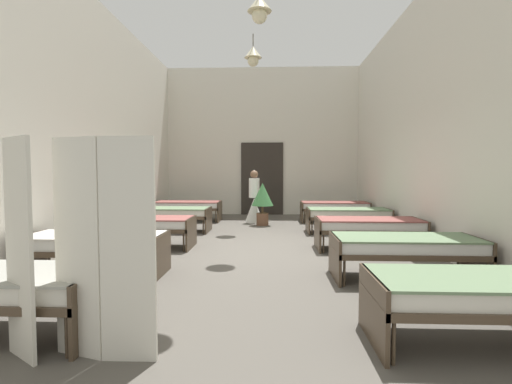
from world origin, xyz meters
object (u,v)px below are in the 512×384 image
(bed_right_row_1, at_px, (405,247))
(bed_right_row_2, at_px, (369,226))
(bed_left_row_3, at_px, (170,213))
(bed_right_row_4, at_px, (334,207))
(bed_right_row_3, at_px, (348,214))
(bed_left_row_4, at_px, (188,206))
(bed_left_row_2, at_px, (142,225))
(nurse_near_aisle, at_px, (254,204))
(privacy_screen, at_px, (75,249))
(potted_plant, at_px, (262,198))
(bed_left_row_1, at_px, (95,244))
(bed_right_row_0, at_px, (487,293))

(bed_right_row_1, relative_size, bed_right_row_2, 1.00)
(bed_left_row_3, bearing_deg, bed_right_row_4, 24.23)
(bed_left_row_3, xyz_separation_m, bed_right_row_3, (4.22, 0.00, 0.00))
(bed_left_row_4, relative_size, bed_right_row_4, 1.00)
(bed_right_row_2, distance_m, bed_right_row_3, 1.90)
(bed_right_row_1, height_order, bed_left_row_2, same)
(bed_right_row_4, distance_m, nurse_near_aisle, 2.29)
(bed_right_row_3, bearing_deg, privacy_screen, -118.37)
(bed_left_row_4, xyz_separation_m, privacy_screen, (0.95, -7.96, 0.41))
(nurse_near_aisle, bearing_deg, bed_left_row_3, -176.78)
(potted_plant, bearing_deg, bed_left_row_2, -125.77)
(bed_left_row_1, xyz_separation_m, bed_right_row_4, (4.22, 5.70, 0.00))
(bed_left_row_2, distance_m, bed_right_row_2, 4.22)
(bed_right_row_1, bearing_deg, bed_right_row_4, 90.00)
(bed_right_row_3, distance_m, bed_right_row_4, 1.90)
(bed_left_row_2, bearing_deg, bed_left_row_3, 90.00)
(bed_left_row_4, bearing_deg, nurse_near_aisle, -4.75)
(bed_left_row_1, bearing_deg, bed_right_row_3, 41.98)
(potted_plant, relative_size, privacy_screen, 0.67)
(bed_left_row_2, relative_size, bed_left_row_3, 1.00)
(bed_left_row_1, bearing_deg, privacy_screen, -67.21)
(bed_left_row_3, height_order, privacy_screen, privacy_screen)
(bed_right_row_0, bearing_deg, bed_right_row_4, 90.00)
(bed_left_row_3, distance_m, privacy_screen, 6.15)
(bed_right_row_2, distance_m, privacy_screen, 5.31)
(bed_right_row_3, xyz_separation_m, bed_left_row_4, (-4.22, 1.90, 0.00))
(bed_left_row_2, height_order, bed_right_row_4, same)
(bed_right_row_4, height_order, potted_plant, potted_plant)
(bed_left_row_1, height_order, bed_left_row_2, same)
(bed_left_row_1, bearing_deg, bed_left_row_3, 90.00)
(bed_right_row_2, bearing_deg, privacy_screen, -128.19)
(bed_left_row_3, xyz_separation_m, bed_right_row_4, (4.22, 1.90, 0.00))
(bed_left_row_2, distance_m, bed_right_row_4, 5.68)
(bed_left_row_4, bearing_deg, bed_left_row_1, -90.00)
(potted_plant, bearing_deg, bed_right_row_1, -67.64)
(bed_left_row_2, xyz_separation_m, nurse_near_aisle, (1.94, 3.64, 0.09))
(bed_right_row_2, height_order, nurse_near_aisle, nurse_near_aisle)
(bed_left_row_2, height_order, potted_plant, potted_plant)
(bed_right_row_0, height_order, bed_left_row_3, same)
(bed_right_row_2, height_order, bed_left_row_4, same)
(bed_right_row_1, height_order, nurse_near_aisle, nurse_near_aisle)
(bed_left_row_1, bearing_deg, nurse_near_aisle, 70.70)
(bed_left_row_1, xyz_separation_m, bed_right_row_1, (4.22, 0.00, 0.00))
(bed_right_row_0, xyz_separation_m, bed_right_row_3, (0.00, 5.70, 0.00))
(bed_right_row_2, bearing_deg, bed_right_row_0, -90.00)
(bed_left_row_1, relative_size, bed_left_row_2, 1.00)
(bed_right_row_4, distance_m, potted_plant, 2.19)
(bed_right_row_1, height_order, bed_left_row_4, same)
(bed_left_row_1, height_order, bed_right_row_2, same)
(nurse_near_aisle, distance_m, potted_plant, 0.68)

